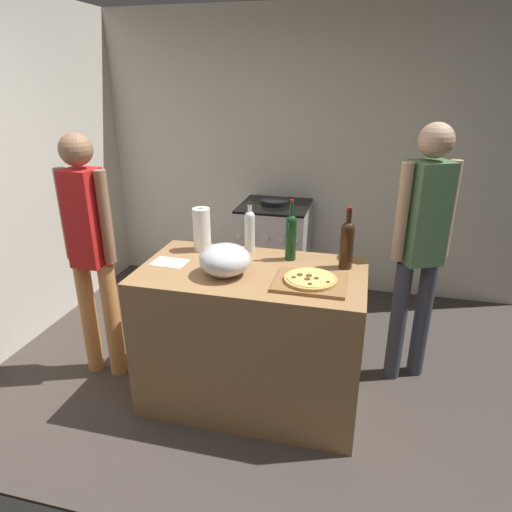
{
  "coord_description": "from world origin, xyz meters",
  "views": [
    {
      "loc": [
        0.68,
        -1.61,
        1.98
      ],
      "look_at": [
        0.06,
        0.85,
        0.97
      ],
      "focal_mm": 31.3,
      "sensor_mm": 36.0,
      "label": 1
    }
  ],
  "objects_px": {
    "wine_bottle_clear": "(250,229)",
    "person_in_red": "(422,240)",
    "wine_bottle_dark": "(347,242)",
    "stove": "(274,251)",
    "paper_towel_roll": "(202,229)",
    "wine_bottle_amber": "(291,235)",
    "mixing_bowl": "(225,260)",
    "person_in_stripes": "(90,246)",
    "pizza": "(310,279)"
  },
  "relations": [
    {
      "from": "pizza",
      "to": "mixing_bowl",
      "type": "xyz_separation_m",
      "value": [
        -0.5,
        0.01,
        0.06
      ]
    },
    {
      "from": "wine_bottle_clear",
      "to": "wine_bottle_amber",
      "type": "relative_size",
      "value": 0.86
    },
    {
      "from": "stove",
      "to": "wine_bottle_amber",
      "type": "bearing_deg",
      "value": -74.04
    },
    {
      "from": "paper_towel_roll",
      "to": "stove",
      "type": "bearing_deg",
      "value": 79.5
    },
    {
      "from": "paper_towel_roll",
      "to": "wine_bottle_clear",
      "type": "distance_m",
      "value": 0.32
    },
    {
      "from": "pizza",
      "to": "mixing_bowl",
      "type": "relative_size",
      "value": 0.98
    },
    {
      "from": "paper_towel_roll",
      "to": "wine_bottle_amber",
      "type": "distance_m",
      "value": 0.6
    },
    {
      "from": "pizza",
      "to": "paper_towel_roll",
      "type": "distance_m",
      "value": 0.85
    },
    {
      "from": "wine_bottle_dark",
      "to": "paper_towel_roll",
      "type": "bearing_deg",
      "value": 175.27
    },
    {
      "from": "person_in_stripes",
      "to": "wine_bottle_clear",
      "type": "bearing_deg",
      "value": 15.77
    },
    {
      "from": "wine_bottle_clear",
      "to": "wine_bottle_dark",
      "type": "relative_size",
      "value": 0.88
    },
    {
      "from": "wine_bottle_amber",
      "to": "stove",
      "type": "relative_size",
      "value": 0.4
    },
    {
      "from": "mixing_bowl",
      "to": "stove",
      "type": "bearing_deg",
      "value": 91.34
    },
    {
      "from": "stove",
      "to": "person_in_red",
      "type": "relative_size",
      "value": 0.55
    },
    {
      "from": "pizza",
      "to": "stove",
      "type": "xyz_separation_m",
      "value": [
        -0.54,
        1.61,
        -0.49
      ]
    },
    {
      "from": "wine_bottle_dark",
      "to": "person_in_stripes",
      "type": "height_order",
      "value": "person_in_stripes"
    },
    {
      "from": "mixing_bowl",
      "to": "person_in_stripes",
      "type": "relative_size",
      "value": 0.18
    },
    {
      "from": "wine_bottle_amber",
      "to": "mixing_bowl",
      "type": "bearing_deg",
      "value": -135.24
    },
    {
      "from": "mixing_bowl",
      "to": "wine_bottle_clear",
      "type": "relative_size",
      "value": 0.91
    },
    {
      "from": "paper_towel_roll",
      "to": "wine_bottle_clear",
      "type": "bearing_deg",
      "value": 9.97
    },
    {
      "from": "paper_towel_roll",
      "to": "stove",
      "type": "distance_m",
      "value": 1.4
    },
    {
      "from": "wine_bottle_amber",
      "to": "stove",
      "type": "xyz_separation_m",
      "value": [
        -0.36,
        1.27,
        -0.62
      ]
    },
    {
      "from": "pizza",
      "to": "person_in_red",
      "type": "distance_m",
      "value": 0.88
    },
    {
      "from": "wine_bottle_clear",
      "to": "person_in_stripes",
      "type": "relative_size",
      "value": 0.2
    },
    {
      "from": "pizza",
      "to": "person_in_stripes",
      "type": "bearing_deg",
      "value": 174.85
    },
    {
      "from": "paper_towel_roll",
      "to": "wine_bottle_amber",
      "type": "height_order",
      "value": "wine_bottle_amber"
    },
    {
      "from": "wine_bottle_dark",
      "to": "stove",
      "type": "height_order",
      "value": "wine_bottle_dark"
    },
    {
      "from": "paper_towel_roll",
      "to": "person_in_stripes",
      "type": "relative_size",
      "value": 0.17
    },
    {
      "from": "wine_bottle_dark",
      "to": "wine_bottle_clear",
      "type": "bearing_deg",
      "value": 168.11
    },
    {
      "from": "person_in_red",
      "to": "mixing_bowl",
      "type": "bearing_deg",
      "value": -152.05
    },
    {
      "from": "stove",
      "to": "person_in_stripes",
      "type": "xyz_separation_m",
      "value": [
        -0.93,
        -1.48,
        0.51
      ]
    },
    {
      "from": "paper_towel_roll",
      "to": "wine_bottle_amber",
      "type": "bearing_deg",
      "value": -2.5
    },
    {
      "from": "stove",
      "to": "wine_bottle_dark",
      "type": "bearing_deg",
      "value": -61.87
    },
    {
      "from": "pizza",
      "to": "wine_bottle_amber",
      "type": "xyz_separation_m",
      "value": [
        -0.17,
        0.33,
        0.13
      ]
    },
    {
      "from": "person_in_red",
      "to": "paper_towel_roll",
      "type": "bearing_deg",
      "value": -169.93
    },
    {
      "from": "paper_towel_roll",
      "to": "person_in_red",
      "type": "distance_m",
      "value": 1.42
    },
    {
      "from": "pizza",
      "to": "mixing_bowl",
      "type": "bearing_deg",
      "value": 178.78
    },
    {
      "from": "pizza",
      "to": "person_in_red",
      "type": "xyz_separation_m",
      "value": [
        0.63,
        0.61,
        0.07
      ]
    },
    {
      "from": "pizza",
      "to": "wine_bottle_clear",
      "type": "xyz_separation_m",
      "value": [
        -0.46,
        0.42,
        0.12
      ]
    },
    {
      "from": "stove",
      "to": "paper_towel_roll",
      "type": "bearing_deg",
      "value": -100.5
    },
    {
      "from": "paper_towel_roll",
      "to": "person_in_red",
      "type": "height_order",
      "value": "person_in_red"
    },
    {
      "from": "wine_bottle_clear",
      "to": "wine_bottle_dark",
      "type": "height_order",
      "value": "wine_bottle_dark"
    },
    {
      "from": "wine_bottle_amber",
      "to": "stove",
      "type": "bearing_deg",
      "value": 105.96
    },
    {
      "from": "wine_bottle_clear",
      "to": "person_in_red",
      "type": "xyz_separation_m",
      "value": [
        1.09,
        0.19,
        -0.05
      ]
    },
    {
      "from": "wine_bottle_amber",
      "to": "pizza",
      "type": "bearing_deg",
      "value": -62.99
    },
    {
      "from": "wine_bottle_clear",
      "to": "stove",
      "type": "bearing_deg",
      "value": 93.81
    },
    {
      "from": "person_in_stripes",
      "to": "person_in_red",
      "type": "distance_m",
      "value": 2.15
    },
    {
      "from": "pizza",
      "to": "stove",
      "type": "distance_m",
      "value": 1.76
    },
    {
      "from": "mixing_bowl",
      "to": "paper_towel_roll",
      "type": "relative_size",
      "value": 1.05
    },
    {
      "from": "mixing_bowl",
      "to": "paper_towel_roll",
      "type": "bearing_deg",
      "value": 127.49
    }
  ]
}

